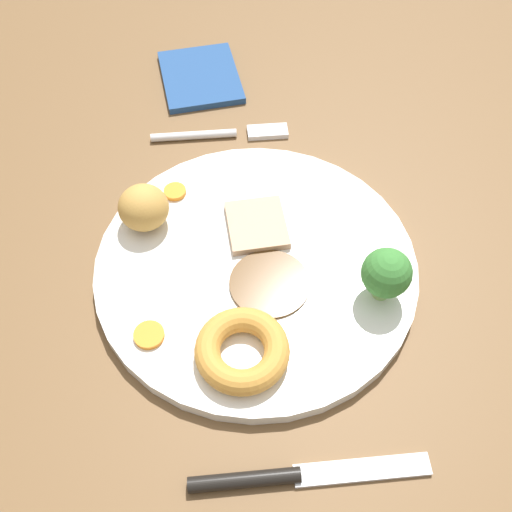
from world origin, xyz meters
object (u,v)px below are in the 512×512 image
Objects in this scene: broccoli_floret at (386,274)px; fork at (224,134)px; carrot_coin_front at (175,192)px; dinner_plate at (256,267)px; folded_napkin at (200,77)px; yorkshire_pudding at (242,350)px; roast_potato_left at (144,208)px; meat_slice_main at (261,224)px; carrot_coin_back at (149,335)px; knife at (288,476)px.

fork is at bearing -155.95° from broccoli_floret.
fork is (-8.78, 6.23, -1.25)cm from carrot_coin_front.
dinner_plate is 5.42× the size of broccoli_floret.
broccoli_floret is 36.50cm from folded_napkin.
yorkshire_pudding is 1.64× the size of roast_potato_left.
fork is at bearing 142.35° from roast_potato_left.
carrot_coin_front is (-5.77, -7.78, -0.16)cm from meat_slice_main.
dinner_plate is 2.72× the size of folded_napkin.
roast_potato_left is 15.54cm from fork.
dinner_plate is 11.38× the size of carrot_coin_back.
broccoli_floret is 0.50× the size of folded_napkin.
meat_slice_main is 2.75× the size of carrot_coin_front.
broccoli_floret reaches higher than fork.
fork is (-14.55, -1.55, -1.41)cm from meat_slice_main.
dinner_plate is 11.82cm from carrot_coin_front.
yorkshire_pudding is 27.96cm from fork.
fork is 10.41cm from folded_napkin.
carrot_coin_front is at bearing -120.58° from fork.
folded_napkin is (-10.31, -1.46, 0.01)cm from fork.
yorkshire_pudding is 1.43× the size of broccoli_floret.
meat_slice_main is 0.56× the size of folded_napkin.
knife is at bearing -86.08° from fork.
knife is (37.75, -0.55, 0.06)cm from fork.
carrot_coin_back reaches higher than knife.
knife is at bearing -38.90° from broccoli_floret.
yorkshire_pudding is 19.39cm from carrot_coin_front.
knife is (9.98, 1.88, -2.02)cm from yorkshire_pudding.
roast_potato_left is 0.26× the size of knife.
knife is (13.89, -11.21, -4.17)cm from broccoli_floret.
broccoli_floret is 26.47cm from fork.
roast_potato_left is (-6.53, -9.62, 2.88)cm from dinner_plate.
knife is (19.19, -0.89, -0.25)cm from dinner_plate.
folded_napkin is (-38.09, 0.97, -2.07)cm from yorkshire_pudding.
meat_slice_main reaches higher than folded_napkin.
folded_napkin is at bearing 165.97° from carrot_coin_front.
carrot_coin_front is 0.12× the size of knife.
carrot_coin_back is 0.17× the size of fork.
carrot_coin_front is at bearing -14.03° from folded_napkin.
carrot_coin_back is at bearing -107.24° from fork.
dinner_plate is 11.94cm from carrot_coin_back.
carrot_coin_front is 29.55cm from knife.
broccoli_floret is at bearing 106.66° from yorkshire_pudding.
yorkshire_pudding is at bearing 66.96° from carrot_coin_back.
dinner_plate is at bearing -84.21° from fork.
roast_potato_left is at bearing -43.19° from carrot_coin_front.
meat_slice_main reaches higher than carrot_coin_back.
yorkshire_pudding is 8.20cm from carrot_coin_back.
folded_napkin is at bearing 102.81° from fork.
carrot_coin_back is at bearing -48.85° from meat_slice_main.
fork is at bearing 157.99° from carrot_coin_back.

